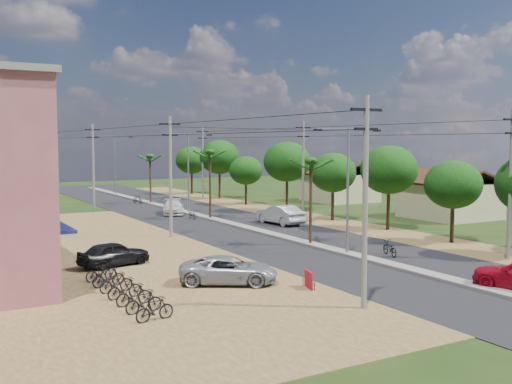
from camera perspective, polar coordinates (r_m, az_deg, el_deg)
ground at (r=38.16m, az=8.65°, el=-5.96°), size 160.00×160.00×0.00m
road at (r=50.62m, az=-1.94°, el=-3.25°), size 12.00×110.00×0.04m
median at (r=53.26m, az=-3.45°, el=-2.78°), size 1.00×90.00×0.18m
dirt_lot_west at (r=38.94m, az=-16.94°, el=-5.87°), size 18.00×46.00×0.04m
dirt_shoulder_east at (r=55.05m, az=5.92°, el=-2.63°), size 5.00×90.00×0.03m
house_east_near at (r=58.72m, az=17.99°, el=-0.05°), size 7.60×7.50×4.60m
house_east_far at (r=72.65m, az=7.99°, el=1.01°), size 7.60×7.50×4.60m
tree_east_b at (r=43.99m, az=18.27°, el=0.67°), size 4.00×4.00×5.83m
tree_east_c at (r=49.17m, az=12.54°, el=2.07°), size 4.60×4.60×6.83m
tree_east_d at (r=54.40m, az=7.34°, el=1.84°), size 4.20×4.20×6.13m
tree_east_e at (r=61.05m, az=2.97°, el=2.88°), size 4.80×4.80×7.14m
tree_east_f at (r=67.77m, az=-0.97°, el=2.05°), size 3.80×3.80×5.52m
tree_east_g at (r=75.10m, az=-3.50°, el=3.34°), size 5.00×5.00×7.38m
tree_east_h at (r=82.25m, az=-6.15°, el=3.02°), size 4.40×4.40×6.52m
palm_median_near at (r=40.74m, az=5.26°, el=2.59°), size 2.00×2.00×6.15m
palm_median_mid at (r=54.62m, az=-4.41°, el=3.51°), size 2.00×2.00×6.55m
palm_median_far at (r=69.44m, az=-10.06°, el=3.18°), size 2.00×2.00×5.85m
streetlight_near at (r=37.57m, az=8.74°, el=1.23°), size 5.10×0.18×8.00m
streetlight_mid at (r=59.21m, az=-6.47°, el=2.51°), size 5.10×0.18×8.00m
streetlight_far at (r=82.77m, az=-13.31°, el=3.03°), size 5.10×0.18×8.00m
utility_pole_w_a at (r=25.43m, az=10.36°, el=-0.50°), size 1.60×0.24×9.00m
utility_pole_w_b at (r=44.54m, az=-8.15°, el=1.74°), size 1.60×0.24×9.00m
utility_pole_w_c at (r=65.49m, az=-15.24°, el=2.56°), size 1.60×0.24×9.00m
utility_pole_w_d at (r=85.98m, az=-18.74°, el=2.95°), size 1.60×0.24×9.00m
utility_pole_e_a at (r=38.74m, az=23.09°, el=0.97°), size 1.60×0.24×9.00m
utility_pole_e_b at (r=54.90m, az=4.50°, el=2.32°), size 1.60×0.24×9.00m
utility_pole_e_c at (r=74.13m, az=-5.10°, el=2.94°), size 1.60×0.24×9.00m
car_silver_mid at (r=51.53m, az=2.28°, el=-2.21°), size 2.25×5.16×1.65m
car_white_far at (r=59.23m, az=-7.89°, el=-1.47°), size 3.52×5.17×1.39m
car_parked_silver at (r=30.06m, az=-2.62°, el=-7.50°), size 5.34×4.44×1.35m
car_parked_dark at (r=35.16m, az=-13.38°, el=-5.79°), size 4.39×2.58×1.40m
moto_rider_east at (r=38.14m, az=12.60°, el=-5.29°), size 1.16×1.94×0.96m
moto_rider_west_a at (r=55.26m, az=-6.09°, el=-2.18°), size 0.61×1.63×0.85m
moto_rider_west_b at (r=70.32m, az=-11.21°, el=-0.74°), size 1.00×1.59×0.92m
roadside_sign at (r=29.23m, az=5.04°, el=-8.35°), size 0.35×1.04×0.88m
parked_scooter_row at (r=27.90m, az=-12.41°, el=-8.95°), size 1.71×8.49×1.00m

